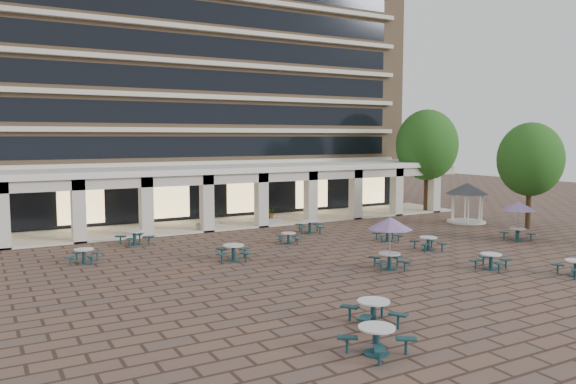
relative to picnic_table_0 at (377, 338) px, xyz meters
name	(u,v)px	position (x,y,z in m)	size (l,w,h in m)	color
ground	(331,263)	(5.62, 11.00, -0.51)	(120.00, 120.00, 0.00)	brown
apartment_building	(175,69)	(5.62, 36.47, 12.09)	(40.00, 15.50, 25.20)	#907251
retail_arcade	(222,185)	(5.62, 25.80, 2.49)	(42.00, 6.60, 4.40)	white
picnic_table_0	(377,338)	(0.00, 0.00, 0.00)	(2.18, 2.18, 0.86)	#163F44
picnic_table_1	(374,310)	(1.58, 2.19, 0.01)	(2.22, 2.22, 0.87)	#163F44
picnic_table_2	(491,260)	(11.85, 6.00, -0.05)	(2.12, 2.12, 0.78)	#163F44
picnic_table_3	(576,267)	(14.25, 3.06, -0.06)	(1.97, 1.97, 0.76)	#163F44
picnic_table_5	(233,251)	(1.43, 14.06, -0.01)	(2.29, 2.29, 0.84)	#163F44
picnic_table_6	(390,225)	(7.43, 8.46, 1.70)	(2.25, 2.25, 2.60)	#163F44
picnic_table_7	(387,234)	(12.18, 14.46, -0.07)	(1.99, 1.99, 0.74)	#163F44
picnic_table_8	(84,254)	(-5.65, 17.32, -0.07)	(2.04, 2.04, 0.74)	#163F44
picnic_table_9	(288,237)	(6.30, 16.77, -0.11)	(1.85, 1.85, 0.67)	#163F44
picnic_table_10	(428,242)	(12.42, 11.04, -0.05)	(1.98, 1.98, 0.78)	#163F44
picnic_table_11	(519,207)	(19.62, 10.65, 1.60)	(2.15, 2.15, 2.48)	#163F44
picnic_table_12	(135,236)	(-2.10, 21.00, 0.00)	(2.18, 2.18, 0.86)	#163F44
picnic_table_13	(310,226)	(9.46, 19.43, 0.00)	(2.32, 2.32, 0.85)	#163F44
gazebo	(467,193)	(22.46, 17.61, 1.77)	(3.26, 3.26, 3.03)	beige
tree_east_a	(530,159)	(24.09, 13.37, 4.46)	(4.57, 4.57, 7.61)	#422C1A
tree_east_c	(427,145)	(24.17, 23.96, 5.35)	(5.38, 5.38, 8.96)	#422C1A
planter_left	(207,224)	(3.71, 23.90, -0.09)	(1.50, 0.68, 1.15)	gray
planter_right	(271,217)	(8.81, 23.90, 0.06)	(1.50, 0.75, 1.34)	gray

